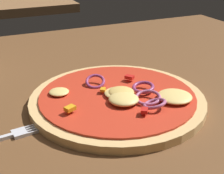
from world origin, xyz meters
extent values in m
cube|color=brown|center=(0.00, 0.00, 0.02)|extent=(1.14, 0.86, 0.03)
cylinder|color=tan|center=(0.04, -0.04, 0.04)|extent=(0.27, 0.27, 0.01)
cylinder|color=red|center=(0.04, -0.04, 0.05)|extent=(0.24, 0.24, 0.00)
ellipsoid|color=#E5BC60|center=(0.05, -0.04, 0.05)|extent=(0.04, 0.04, 0.01)
ellipsoid|color=#EFCC72|center=(0.11, -0.09, 0.05)|extent=(0.05, 0.05, 0.01)
ellipsoid|color=#EFCC72|center=(-0.04, 0.00, 0.05)|extent=(0.03, 0.03, 0.01)
ellipsoid|color=#EFCC72|center=(0.04, -0.07, 0.05)|extent=(0.04, 0.04, 0.01)
ellipsoid|color=#EFCC72|center=(0.04, -0.04, 0.05)|extent=(0.04, 0.04, 0.01)
torus|color=#B25984|center=(0.07, -0.08, 0.06)|extent=(0.06, 0.06, 0.01)
torus|color=#93386B|center=(0.02, 0.01, 0.06)|extent=(0.04, 0.04, 0.02)
torus|color=#93386B|center=(0.08, -0.04, 0.06)|extent=(0.05, 0.05, 0.01)
torus|color=#B25984|center=(0.07, -0.10, 0.06)|extent=(0.05, 0.05, 0.01)
cube|color=red|center=(0.08, 0.00, 0.06)|extent=(0.02, 0.02, 0.01)
cube|color=orange|center=(0.02, -0.02, 0.05)|extent=(0.01, 0.01, 0.00)
cube|color=orange|center=(-0.04, -0.06, 0.06)|extent=(0.02, 0.02, 0.01)
cube|color=red|center=(0.05, -0.11, 0.06)|extent=(0.01, 0.02, 0.01)
cube|color=silver|center=(-0.11, -0.07, 0.04)|extent=(0.02, 0.02, 0.01)
cube|color=silver|center=(-0.09, -0.07, 0.04)|extent=(0.03, 0.01, 0.00)
cube|color=silver|center=(-0.09, -0.07, 0.04)|extent=(0.03, 0.01, 0.00)
cube|color=silver|center=(-0.09, -0.06, 0.04)|extent=(0.03, 0.01, 0.00)
cube|color=silver|center=(-0.09, -0.05, 0.04)|extent=(0.03, 0.01, 0.00)
camera|label=1|loc=(-0.15, -0.45, 0.27)|focal=52.39mm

